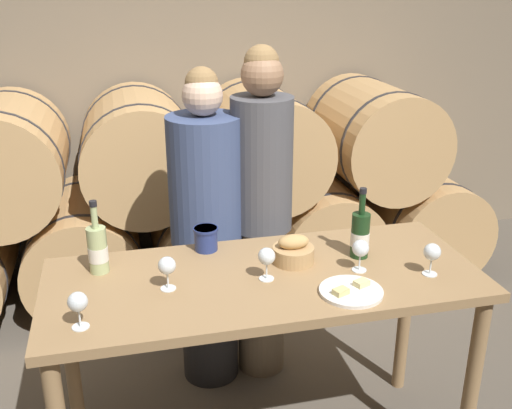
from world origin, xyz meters
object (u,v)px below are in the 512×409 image
wine_glass_far_left (78,303)px  wine_glass_far_right (432,253)px  cheese_plate (351,291)px  tasting_table (264,301)px  blue_crock (206,238)px  bread_basket (293,252)px  wine_bottle_white (98,249)px  wine_glass_center (266,257)px  wine_glass_right (360,249)px  person_right (262,214)px  wine_glass_left (167,267)px  wine_bottle_red (360,234)px  person_left (207,233)px

wine_glass_far_left → wine_glass_far_right: (1.35, 0.07, 0.00)m
cheese_plate → tasting_table: bearing=142.8°
blue_crock → bread_basket: (0.34, -0.20, -0.01)m
wine_glass_far_right → tasting_table: bearing=167.1°
wine_bottle_white → wine_glass_far_left: size_ratio=2.27×
wine_glass_center → wine_glass_right: (0.39, -0.02, 0.00)m
wine_bottle_white → wine_glass_center: bearing=-19.1°
person_right → wine_bottle_white: 0.92m
wine_glass_left → tasting_table: bearing=3.2°
wine_bottle_white → bread_basket: (0.79, -0.10, -0.05)m
person_right → wine_glass_right: 0.74m
person_right → wine_glass_far_left: size_ratio=12.88×
wine_bottle_white → blue_crock: bearing=12.7°
person_right → wine_bottle_red: bearing=-63.3°
wine_glass_left → person_left: bearing=69.1°
cheese_plate → wine_glass_left: (-0.67, 0.19, 0.09)m
cheese_plate → person_left: bearing=115.9°
wine_bottle_white → bread_basket: size_ratio=1.76×
wine_glass_center → wine_glass_far_right: bearing=-10.0°
person_left → blue_crock: size_ratio=15.21×
blue_crock → bread_basket: bread_basket is taller
wine_bottle_red → wine_glass_right: 0.13m
person_left → person_right: 0.29m
tasting_table → wine_glass_center: bearing=-96.8°
blue_crock → wine_glass_left: wine_glass_left is taller
person_right → wine_glass_center: person_right is taller
wine_bottle_white → cheese_plate: (0.93, -0.40, -0.09)m
wine_bottle_red → wine_glass_far_left: (-1.14, -0.29, -0.01)m
tasting_table → wine_glass_far_left: bearing=-162.7°
wine_bottle_red → cheese_plate: (-0.15, -0.29, -0.09)m
wine_glass_left → wine_glass_center: same height
tasting_table → wine_bottle_white: size_ratio=5.68×
wine_bottle_red → cheese_plate: 0.34m
person_right → wine_bottle_red: 0.65m
wine_glass_far_left → wine_glass_far_right: same height
person_right → wine_glass_left: person_right is taller
person_right → wine_glass_left: size_ratio=12.88×
person_left → wine_glass_center: bearing=-79.3°
wine_bottle_white → wine_glass_far_left: (-0.06, -0.41, -0.00)m
person_left → wine_glass_right: size_ratio=12.22×
person_right → wine_bottle_white: person_right is taller
blue_crock → tasting_table: bearing=-56.8°
cheese_plate → wine_glass_far_right: 0.38m
cheese_plate → wine_glass_right: wine_glass_right is taller
tasting_table → cheese_plate: size_ratio=7.16×
wine_bottle_white → wine_glass_center: 0.67m
tasting_table → bread_basket: size_ratio=10.00×
blue_crock → wine_glass_right: size_ratio=0.80×
person_left → bread_basket: person_left is taller
person_right → blue_crock: 0.49m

